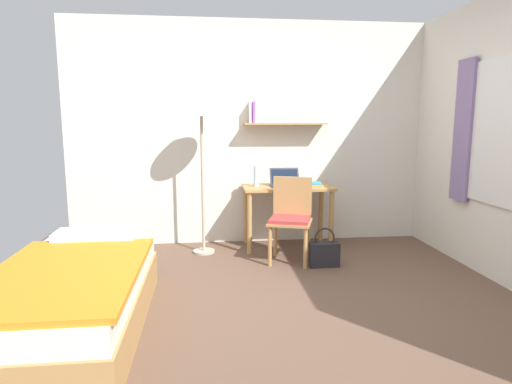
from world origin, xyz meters
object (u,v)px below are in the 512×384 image
object	(u,v)px
desk	(287,198)
standing_lamp	(201,113)
handbag	(324,253)
book_stack	(315,184)
bed	(72,298)
desk_chair	(291,216)
water_bottle	(256,176)
laptop	(285,182)

from	to	relation	value
desk	standing_lamp	world-z (taller)	standing_lamp
handbag	book_stack	bearing A→B (deg)	84.80
bed	handbag	xyz separation A→B (m)	(2.10, 1.13, -0.10)
bed	book_stack	bearing A→B (deg)	40.28
desk_chair	handbag	size ratio (longest dim) A/B	2.19
standing_lamp	book_stack	world-z (taller)	standing_lamp
water_bottle	desk	bearing A→B (deg)	-2.37
handbag	standing_lamp	bearing A→B (deg)	153.32
standing_lamp	laptop	size ratio (longest dim) A/B	5.01
desk_chair	book_stack	distance (m)	0.65
handbag	water_bottle	bearing A→B (deg)	129.40
laptop	book_stack	size ratio (longest dim) A/B	1.56
desk_chair	laptop	size ratio (longest dim) A/B	2.54
desk	book_stack	bearing A→B (deg)	-4.11
standing_lamp	book_stack	bearing A→B (deg)	4.19
standing_lamp	laptop	bearing A→B (deg)	7.19
laptop	desk_chair	bearing A→B (deg)	-92.84
water_bottle	desk_chair	bearing A→B (deg)	-58.97
bed	desk	size ratio (longest dim) A/B	1.81
desk	standing_lamp	distance (m)	1.36
desk_chair	water_bottle	size ratio (longest dim) A/B	3.76
bed	handbag	bearing A→B (deg)	28.35
water_bottle	book_stack	size ratio (longest dim) A/B	1.05
bed	desk	bearing A→B (deg)	45.05
bed	laptop	bearing A→B (deg)	45.55
bed	desk_chair	size ratio (longest dim) A/B	2.11
standing_lamp	water_bottle	xyz separation A→B (m)	(0.60, 0.13, -0.70)
laptop	handbag	distance (m)	1.00
desk_chair	laptop	world-z (taller)	laptop
standing_lamp	handbag	xyz separation A→B (m)	(1.21, -0.61, -1.40)
bed	desk_chair	bearing A→B (deg)	37.20
book_stack	bed	bearing A→B (deg)	-139.72
standing_lamp	book_stack	distance (m)	1.50
bed	laptop	world-z (taller)	laptop
desk_chair	water_bottle	world-z (taller)	water_bottle
desk_chair	laptop	xyz separation A→B (m)	(0.02, 0.49, 0.29)
desk	desk_chair	xyz separation A→B (m)	(-0.05, -0.49, -0.10)
water_bottle	handbag	world-z (taller)	water_bottle
laptop	water_bottle	bearing A→B (deg)	177.76
water_bottle	standing_lamp	bearing A→B (deg)	-167.80
bed	standing_lamp	bearing A→B (deg)	62.91
bed	standing_lamp	size ratio (longest dim) A/B	1.07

